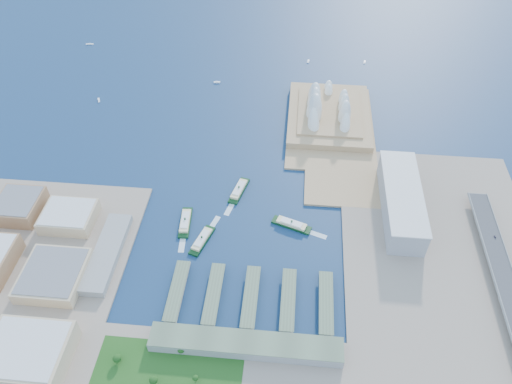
# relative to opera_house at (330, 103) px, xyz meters

# --- Properties ---
(ground) EXTENTS (3000.00, 3000.00, 0.00)m
(ground) POSITION_rel_opera_house_xyz_m (-105.00, -280.00, -32.00)
(ground) COLOR #0F264A
(ground) RESTS_ON ground
(west_land) EXTENTS (220.00, 390.00, 3.00)m
(west_land) POSITION_rel_opera_house_xyz_m (-355.00, -385.00, -30.50)
(west_land) COLOR gray
(west_land) RESTS_ON ground
(east_land) EXTENTS (240.00, 500.00, 3.00)m
(east_land) POSITION_rel_opera_house_xyz_m (135.00, -330.00, -30.50)
(east_land) COLOR gray
(east_land) RESTS_ON ground
(peninsula) EXTENTS (135.00, 220.00, 3.00)m
(peninsula) POSITION_rel_opera_house_xyz_m (2.50, -20.00, -30.50)
(peninsula) COLOR tan
(peninsula) RESTS_ON ground
(opera_house) EXTENTS (134.00, 180.00, 58.00)m
(opera_house) POSITION_rel_opera_house_xyz_m (0.00, 0.00, 0.00)
(opera_house) COLOR white
(opera_house) RESTS_ON peninsula
(toaster_building) EXTENTS (45.00, 155.00, 35.00)m
(toaster_building) POSITION_rel_opera_house_xyz_m (90.00, -200.00, -11.50)
(toaster_building) COLOR gray
(toaster_building) RESTS_ON east_land
(expressway) EXTENTS (26.00, 340.00, 11.85)m
(expressway) POSITION_rel_opera_house_xyz_m (195.00, -340.00, -23.07)
(expressway) COLOR gray
(expressway) RESTS_ON east_land
(west_buildings) EXTENTS (200.00, 280.00, 27.00)m
(west_buildings) POSITION_rel_opera_house_xyz_m (-355.00, -350.00, -15.50)
(west_buildings) COLOR #956D4A
(west_buildings) RESTS_ON west_land
(ferry_wharves) EXTENTS (184.00, 90.00, 9.30)m
(ferry_wharves) POSITION_rel_opera_house_xyz_m (-91.00, -355.00, -27.35)
(ferry_wharves) COLOR #54664D
(ferry_wharves) RESTS_ON ground
(terminal_building) EXTENTS (200.00, 28.00, 12.00)m
(terminal_building) POSITION_rel_opera_house_xyz_m (-90.00, -415.00, -23.00)
(terminal_building) COLOR gray
(terminal_building) RESTS_ON south_land
(ferry_a) EXTENTS (17.06, 53.01, 9.87)m
(ferry_a) POSITION_rel_opera_house_xyz_m (-187.13, -246.75, -27.07)
(ferry_a) COLOR #0C3314
(ferry_a) RESTS_ON ground
(ferry_b) EXTENTS (25.56, 53.40, 9.79)m
(ferry_b) POSITION_rel_opera_house_xyz_m (-124.94, -181.43, -27.11)
(ferry_b) COLOR #0C3314
(ferry_b) RESTS_ON ground
(ferry_c) EXTENTS (27.38, 51.82, 9.51)m
(ferry_c) POSITION_rel_opera_house_xyz_m (-160.40, -274.89, -27.24)
(ferry_c) COLOR #0C3314
(ferry_c) RESTS_ON ground
(ferry_d) EXTENTS (53.15, 29.57, 9.78)m
(ferry_d) POSITION_rel_opera_house_xyz_m (-50.07, -238.24, -27.11)
(ferry_d) COLOR #0C3314
(ferry_d) RESTS_ON ground
(boat_a) EXTENTS (7.73, 13.00, 2.46)m
(boat_a) POSITION_rel_opera_house_xyz_m (-388.75, 16.82, -30.77)
(boat_a) COLOR white
(boat_a) RESTS_ON ground
(boat_b) EXTENTS (11.75, 5.54, 3.05)m
(boat_b) POSITION_rel_opera_house_xyz_m (-196.86, 90.94, -30.48)
(boat_b) COLOR white
(boat_b) RESTS_ON ground
(boat_c) EXTENTS (4.86, 10.69, 2.32)m
(boat_c) POSITION_rel_opera_house_xyz_m (69.77, 187.40, -30.84)
(boat_c) COLOR white
(boat_c) RESTS_ON ground
(boat_d) EXTENTS (15.08, 5.26, 2.49)m
(boat_d) POSITION_rel_opera_house_xyz_m (-469.16, 206.34, -30.75)
(boat_d) COLOR white
(boat_d) RESTS_ON ground
(boat_e) EXTENTS (5.10, 11.57, 2.74)m
(boat_e) POSITION_rel_opera_house_xyz_m (-36.13, 179.92, -30.63)
(boat_e) COLOR white
(boat_e) RESTS_ON ground
(car_c) EXTENTS (1.88, 4.64, 1.35)m
(car_c) POSITION_rel_opera_house_xyz_m (199.00, -246.82, -16.48)
(car_c) COLOR slate
(car_c) RESTS_ON expressway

